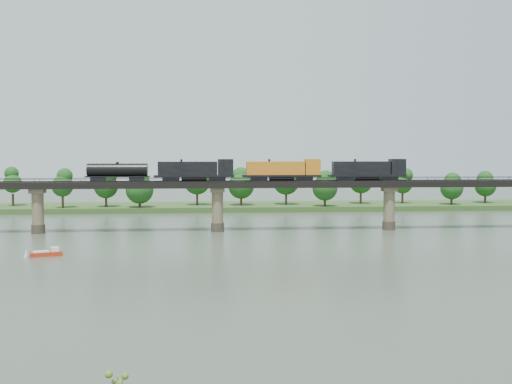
{
  "coord_description": "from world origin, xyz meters",
  "views": [
    {
      "loc": [
        -3.37,
        -115.76,
        18.51
      ],
      "look_at": [
        8.83,
        30.0,
        9.0
      ],
      "focal_mm": 45.0,
      "sensor_mm": 36.0,
      "label": 1
    }
  ],
  "objects": [
    {
      "name": "motorboat",
      "position": [
        -30.7,
        -1.66,
        0.52
      ],
      "size": [
        5.75,
        3.52,
        1.52
      ],
      "rotation": [
        0.0,
        0.0,
        0.31
      ],
      "color": "#B52D14",
      "rests_on": "ground"
    },
    {
      "name": "freight_train",
      "position": [
        8.22,
        30.0,
        13.91
      ],
      "size": [
        73.2,
        2.85,
        5.04
      ],
      "color": "black",
      "rests_on": "bridge"
    },
    {
      "name": "bridge",
      "position": [
        0.0,
        30.0,
        5.46
      ],
      "size": [
        236.0,
        30.0,
        11.5
      ],
      "color": "#473A2D",
      "rests_on": "ground"
    },
    {
      "name": "ground",
      "position": [
        0.0,
        0.0,
        0.0
      ],
      "size": [
        400.0,
        400.0,
        0.0
      ],
      "primitive_type": "plane",
      "color": "#394738",
      "rests_on": "ground"
    },
    {
      "name": "bridge_superstructure",
      "position": [
        0.0,
        30.0,
        11.79
      ],
      "size": [
        220.0,
        4.9,
        0.75
      ],
      "color": "black",
      "rests_on": "bridge"
    },
    {
      "name": "far_bank",
      "position": [
        0.0,
        85.0,
        0.8
      ],
      "size": [
        300.0,
        24.0,
        1.6
      ],
      "primitive_type": "cube",
      "color": "#2D4D1F",
      "rests_on": "ground"
    },
    {
      "name": "far_treeline",
      "position": [
        -8.21,
        80.52,
        8.83
      ],
      "size": [
        289.06,
        17.54,
        13.6
      ],
      "color": "#382619",
      "rests_on": "far_bank"
    }
  ]
}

